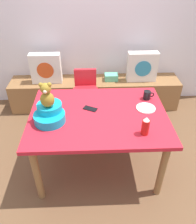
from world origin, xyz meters
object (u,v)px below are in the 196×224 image
(coffee_mug, at_px, (147,95))
(pillow_floral_left, at_px, (46,68))
(pillow_floral_right, at_px, (142,67))
(teddy_bear, at_px, (47,96))
(dinner_plate_near, at_px, (146,108))
(cell_phone, at_px, (90,109))
(book_stack, at_px, (111,77))
(ketchup_bottle, at_px, (145,126))
(highchair, at_px, (86,91))
(infant_seat_teal, at_px, (50,114))
(dining_table, at_px, (98,121))

(coffee_mug, bearing_deg, pillow_floral_left, 142.41)
(pillow_floral_right, height_order, teddy_bear, teddy_bear)
(dinner_plate_near, bearing_deg, cell_phone, 178.49)
(book_stack, xyz_separation_m, ketchup_bottle, (0.15, -1.58, 0.32))
(highchair, bearing_deg, pillow_floral_right, 26.24)
(dinner_plate_near, xyz_separation_m, cell_phone, (-0.58, 0.02, -0.00))
(pillow_floral_right, relative_size, infant_seat_teal, 1.33)
(pillow_floral_right, distance_m, cell_phone, 1.39)
(pillow_floral_left, bearing_deg, highchair, -35.76)
(highchair, xyz_separation_m, teddy_bear, (-0.33, -0.91, 0.50))
(teddy_bear, height_order, cell_phone, teddy_bear)
(book_stack, relative_size, cell_phone, 1.39)
(pillow_floral_left, distance_m, dinner_plate_near, 1.69)
(book_stack, bearing_deg, dinner_plate_near, -78.14)
(pillow_floral_left, xyz_separation_m, teddy_bear, (0.25, -1.32, 0.34))
(dining_table, bearing_deg, highchair, 99.75)
(infant_seat_teal, relative_size, dinner_plate_near, 1.65)
(cell_phone, bearing_deg, pillow_floral_right, -7.62)
(coffee_mug, bearing_deg, book_stack, 106.82)
(pillow_floral_right, relative_size, dining_table, 0.32)
(teddy_bear, relative_size, ketchup_bottle, 1.35)
(book_stack, xyz_separation_m, teddy_bear, (-0.72, -1.34, 0.51))
(pillow_floral_left, relative_size, book_stack, 2.20)
(pillow_floral_left, distance_m, ketchup_bottle, 1.92)
(pillow_floral_right, height_order, highchair, pillow_floral_right)
(infant_seat_teal, xyz_separation_m, ketchup_bottle, (0.87, -0.23, 0.02))
(teddy_bear, relative_size, cell_phone, 1.74)
(pillow_floral_right, distance_m, highchair, 0.95)
(book_stack, distance_m, teddy_bear, 1.61)
(pillow_floral_left, distance_m, infant_seat_teal, 1.35)
(dining_table, relative_size, ketchup_bottle, 7.49)
(pillow_floral_left, height_order, coffee_mug, pillow_floral_left)
(pillow_floral_right, bearing_deg, ketchup_bottle, -100.94)
(dining_table, distance_m, ketchup_bottle, 0.54)
(pillow_floral_left, distance_m, dining_table, 1.43)
(pillow_floral_right, height_order, dinner_plate_near, pillow_floral_right)
(dining_table, distance_m, cell_phone, 0.15)
(book_stack, bearing_deg, dining_table, -101.17)
(teddy_bear, bearing_deg, dining_table, 10.08)
(pillow_floral_right, relative_size, highchair, 0.56)
(book_stack, height_order, ketchup_bottle, ketchup_bottle)
(book_stack, height_order, cell_phone, cell_phone)
(pillow_floral_left, distance_m, book_stack, 0.98)
(book_stack, xyz_separation_m, cell_phone, (-0.33, -1.17, 0.24))
(infant_seat_teal, relative_size, coffee_mug, 2.75)
(book_stack, distance_m, dinner_plate_near, 1.24)
(teddy_bear, bearing_deg, pillow_floral_left, 100.64)
(cell_phone, bearing_deg, dining_table, -110.40)
(pillow_floral_left, bearing_deg, coffee_mug, -37.59)
(dining_table, height_order, infant_seat_teal, infant_seat_teal)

